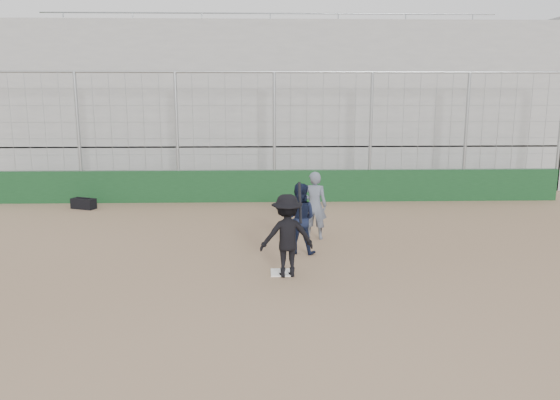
{
  "coord_description": "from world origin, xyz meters",
  "views": [
    {
      "loc": [
        -0.36,
        -9.94,
        3.39
      ],
      "look_at": [
        0.0,
        1.4,
        1.15
      ],
      "focal_mm": 35.0,
      "sensor_mm": 36.0,
      "label": 1
    }
  ],
  "objects_px": {
    "batter_at_plate": "(287,235)",
    "umpire": "(314,209)",
    "catcher_crouched": "(299,230)",
    "equipment_bag": "(84,203)"
  },
  "relations": [
    {
      "from": "batter_at_plate",
      "to": "umpire",
      "type": "relative_size",
      "value": 1.2
    },
    {
      "from": "catcher_crouched",
      "to": "equipment_bag",
      "type": "distance_m",
      "value": 7.75
    },
    {
      "from": "catcher_crouched",
      "to": "umpire",
      "type": "xyz_separation_m",
      "value": [
        0.43,
        1.18,
        0.2
      ]
    },
    {
      "from": "batter_at_plate",
      "to": "equipment_bag",
      "type": "bearing_deg",
      "value": 132.92
    },
    {
      "from": "catcher_crouched",
      "to": "equipment_bag",
      "type": "xyz_separation_m",
      "value": [
        -6.1,
        4.76,
        -0.36
      ]
    },
    {
      "from": "batter_at_plate",
      "to": "catcher_crouched",
      "type": "height_order",
      "value": "batter_at_plate"
    },
    {
      "from": "catcher_crouched",
      "to": "batter_at_plate",
      "type": "bearing_deg",
      "value": -102.67
    },
    {
      "from": "batter_at_plate",
      "to": "equipment_bag",
      "type": "height_order",
      "value": "batter_at_plate"
    },
    {
      "from": "umpire",
      "to": "catcher_crouched",
      "type": "bearing_deg",
      "value": 83.53
    },
    {
      "from": "catcher_crouched",
      "to": "equipment_bag",
      "type": "height_order",
      "value": "catcher_crouched"
    }
  ]
}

